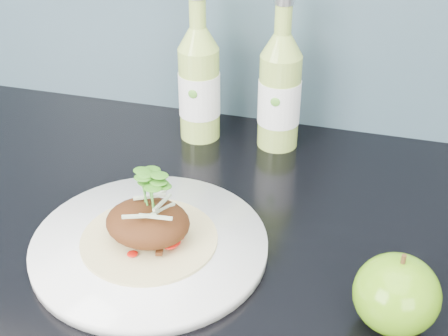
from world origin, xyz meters
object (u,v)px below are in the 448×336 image
(dinner_plate, at_px, (150,245))
(green_apple, at_px, (396,294))
(cider_bottle_left, at_px, (199,84))
(cider_bottle_right, at_px, (280,92))

(dinner_plate, distance_m, green_apple, 0.30)
(dinner_plate, xyz_separation_m, cider_bottle_left, (-0.03, 0.30, 0.09))
(dinner_plate, bearing_deg, cider_bottle_left, 95.48)
(dinner_plate, relative_size, cider_bottle_right, 1.32)
(cider_bottle_left, bearing_deg, dinner_plate, -106.86)
(cider_bottle_right, bearing_deg, cider_bottle_left, -171.53)
(dinner_plate, distance_m, cider_bottle_right, 0.34)
(cider_bottle_left, height_order, cider_bottle_right, same)
(green_apple, bearing_deg, cider_bottle_right, 119.34)
(dinner_plate, distance_m, cider_bottle_left, 0.31)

